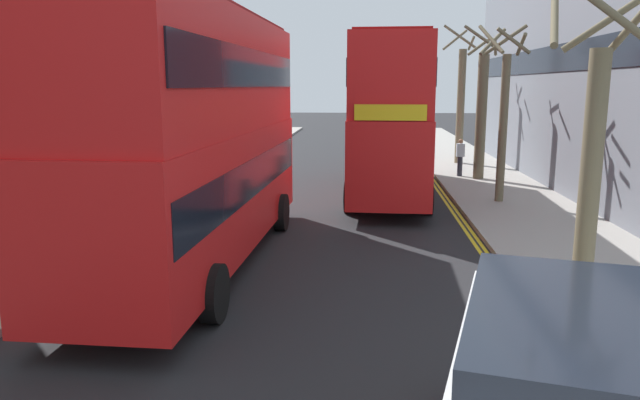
{
  "coord_description": "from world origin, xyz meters",
  "views": [
    {
      "loc": [
        1.36,
        -0.56,
        4.03
      ],
      "look_at": [
        0.5,
        11.0,
        1.8
      ],
      "focal_mm": 33.51,
      "sensor_mm": 36.0,
      "label": 1
    }
  ],
  "objects": [
    {
      "name": "sidewalk_left",
      "position": [
        -6.5,
        16.0,
        0.07
      ],
      "size": [
        4.0,
        80.0,
        0.14
      ],
      "primitive_type": "cube",
      "color": "#9E9991",
      "rests_on": "ground"
    },
    {
      "name": "double_decker_bus_away",
      "position": [
        -2.31,
        12.42,
        3.03
      ],
      "size": [
        3.08,
        10.88,
        5.64
      ],
      "color": "red",
      "rests_on": "ground"
    },
    {
      "name": "kerb_line_outer",
      "position": [
        4.4,
        14.0,
        0.0
      ],
      "size": [
        0.1,
        56.0,
        0.01
      ],
      "primitive_type": "cube",
      "color": "yellow",
      "rests_on": "ground"
    },
    {
      "name": "double_decker_bus_oncoming",
      "position": [
        2.28,
        21.58,
        3.03
      ],
      "size": [
        3.1,
        10.89,
        5.64
      ],
      "color": "red",
      "rests_on": "ground"
    },
    {
      "name": "pedestrian_far",
      "position": [
        5.53,
        25.63,
        0.99
      ],
      "size": [
        0.34,
        0.22,
        1.62
      ],
      "color": "#2D2D38",
      "rests_on": "sidewalk_right"
    },
    {
      "name": "street_tree_distant",
      "position": [
        6.22,
        24.98,
        2.88
      ],
      "size": [
        1.57,
        1.67,
        6.26
      ],
      "color": "#6B6047",
      "rests_on": "sidewalk_right"
    },
    {
      "name": "kerb_line_inner",
      "position": [
        4.24,
        14.0,
        0.0
      ],
      "size": [
        0.1,
        56.0,
        0.01
      ],
      "primitive_type": "cube",
      "color": "yellow",
      "rests_on": "ground"
    },
    {
      "name": "street_tree_near",
      "position": [
        5.08,
        9.49,
        2.73
      ],
      "size": [
        1.69,
        1.56,
        5.53
      ],
      "color": "#6B6047",
      "rests_on": "sidewalk_right"
    },
    {
      "name": "street_tree_mid",
      "position": [
        5.96,
        19.93,
        3.18
      ],
      "size": [
        1.7,
        1.83,
        5.91
      ],
      "color": "#6B6047",
      "rests_on": "sidewalk_right"
    },
    {
      "name": "street_tree_far",
      "position": [
        6.16,
        30.2,
        3.2
      ],
      "size": [
        1.57,
        2.08,
        6.79
      ],
      "color": "#6B6047",
      "rests_on": "sidewalk_right"
    },
    {
      "name": "sidewalk_right",
      "position": [
        6.5,
        16.0,
        0.07
      ],
      "size": [
        4.0,
        80.0,
        0.14
      ],
      "primitive_type": "cube",
      "color": "#9E9991",
      "rests_on": "ground"
    }
  ]
}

